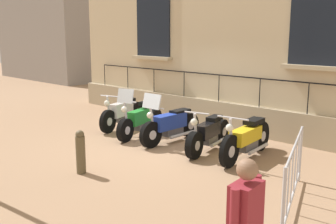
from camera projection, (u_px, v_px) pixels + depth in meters
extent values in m
plane|color=#9E7A5B|center=(164.00, 144.00, 9.77)|extent=(60.00, 60.00, 0.00)
cube|color=tan|center=(219.00, 115.00, 11.33)|extent=(0.20, 12.47, 0.80)
cube|color=black|center=(321.00, 15.00, 8.99)|extent=(0.06, 1.48, 2.29)
cube|color=tan|center=(316.00, 68.00, 9.17)|extent=(0.24, 1.68, 0.10)
cube|color=black|center=(153.00, 20.00, 12.69)|extent=(0.06, 1.48, 2.29)
cube|color=tan|center=(152.00, 58.00, 12.87)|extent=(0.24, 1.68, 0.10)
cube|color=black|center=(219.00, 75.00, 11.08)|extent=(0.03, 10.47, 0.03)
cylinder|color=black|center=(105.00, 75.00, 14.68)|extent=(0.02, 0.02, 0.76)
cylinder|color=black|center=(128.00, 78.00, 13.79)|extent=(0.02, 0.02, 0.76)
cylinder|color=black|center=(154.00, 81.00, 12.91)|extent=(0.02, 0.02, 0.76)
cylinder|color=black|center=(184.00, 84.00, 12.03)|extent=(0.02, 0.02, 0.76)
cylinder|color=black|center=(219.00, 88.00, 11.15)|extent=(0.02, 0.02, 0.76)
cylinder|color=black|center=(260.00, 93.00, 10.27)|extent=(0.02, 0.02, 0.76)
cylinder|color=black|center=(308.00, 99.00, 9.39)|extent=(0.02, 0.02, 0.76)
cylinder|color=black|center=(108.00, 122.00, 10.84)|extent=(0.65, 0.29, 0.65)
cylinder|color=silver|center=(108.00, 122.00, 10.84)|extent=(0.26, 0.19, 0.23)
cylinder|color=black|center=(136.00, 112.00, 12.12)|extent=(0.65, 0.29, 0.65)
cylinder|color=silver|center=(136.00, 112.00, 12.12)|extent=(0.26, 0.19, 0.23)
cube|color=silver|center=(122.00, 109.00, 11.39)|extent=(0.92, 0.50, 0.38)
cube|color=#4C4C51|center=(124.00, 117.00, 11.53)|extent=(0.56, 0.35, 0.23)
cube|color=black|center=(128.00, 100.00, 11.66)|extent=(0.54, 0.36, 0.10)
cylinder|color=silver|center=(109.00, 109.00, 10.81)|extent=(0.17, 0.10, 0.70)
cylinder|color=silver|center=(109.00, 96.00, 10.79)|extent=(0.19, 0.56, 0.04)
sphere|color=white|center=(107.00, 103.00, 10.72)|extent=(0.16, 0.16, 0.16)
cylinder|color=silver|center=(131.00, 120.00, 11.64)|extent=(0.78, 0.30, 0.08)
cylinder|color=black|center=(125.00, 130.00, 9.97)|extent=(0.62, 0.29, 0.60)
cylinder|color=silver|center=(125.00, 130.00, 9.97)|extent=(0.24, 0.21, 0.21)
cylinder|color=black|center=(155.00, 119.00, 11.25)|extent=(0.62, 0.29, 0.60)
cylinder|color=silver|center=(155.00, 119.00, 11.25)|extent=(0.24, 0.21, 0.21)
cube|color=#1E842D|center=(140.00, 117.00, 10.52)|extent=(0.91, 0.47, 0.36)
cube|color=#4C4C51|center=(142.00, 125.00, 10.66)|extent=(0.56, 0.33, 0.21)
cube|color=black|center=(147.00, 103.00, 10.77)|extent=(0.53, 0.34, 0.10)
cylinder|color=silver|center=(126.00, 116.00, 9.94)|extent=(0.17, 0.10, 0.73)
cylinder|color=silver|center=(127.00, 102.00, 9.91)|extent=(0.18, 0.54, 0.04)
sphere|color=white|center=(124.00, 109.00, 9.84)|extent=(0.16, 0.16, 0.16)
cylinder|color=silver|center=(150.00, 128.00, 10.76)|extent=(0.78, 0.28, 0.08)
cube|color=silver|center=(125.00, 96.00, 9.83)|extent=(0.23, 0.47, 0.36)
cylinder|color=black|center=(151.00, 135.00, 9.44)|extent=(0.65, 0.13, 0.65)
cylinder|color=silver|center=(151.00, 135.00, 9.44)|extent=(0.23, 0.15, 0.23)
cylinder|color=black|center=(189.00, 125.00, 10.46)|extent=(0.65, 0.13, 0.65)
cylinder|color=silver|center=(189.00, 125.00, 10.46)|extent=(0.23, 0.15, 0.23)
cube|color=#1E389E|center=(170.00, 121.00, 9.87)|extent=(0.98, 0.31, 0.36)
cube|color=#4C4C51|center=(172.00, 130.00, 9.99)|extent=(0.59, 0.24, 0.23)
cube|color=black|center=(180.00, 112.00, 10.11)|extent=(0.55, 0.28, 0.10)
cylinder|color=silver|center=(152.00, 121.00, 9.41)|extent=(0.16, 0.06, 0.67)
cylinder|color=silver|center=(154.00, 107.00, 9.39)|extent=(0.04, 0.67, 0.04)
sphere|color=white|center=(150.00, 115.00, 9.34)|extent=(0.16, 0.16, 0.16)
cylinder|color=silver|center=(182.00, 134.00, 10.04)|extent=(0.89, 0.08, 0.08)
cube|color=silver|center=(152.00, 101.00, 9.31)|extent=(0.12, 0.55, 0.36)
cylinder|color=black|center=(194.00, 145.00, 8.62)|extent=(0.63, 0.28, 0.61)
cylinder|color=silver|center=(194.00, 145.00, 8.62)|extent=(0.25, 0.21, 0.21)
cylinder|color=black|center=(221.00, 131.00, 9.85)|extent=(0.63, 0.28, 0.61)
cylinder|color=silver|center=(221.00, 131.00, 9.85)|extent=(0.25, 0.21, 0.21)
cube|color=black|center=(208.00, 130.00, 9.15)|extent=(0.88, 0.44, 0.33)
cube|color=#4C4C51|center=(210.00, 139.00, 9.28)|extent=(0.54, 0.32, 0.21)
cube|color=black|center=(214.00, 118.00, 9.40)|extent=(0.51, 0.33, 0.10)
cylinder|color=silver|center=(196.00, 129.00, 8.59)|extent=(0.17, 0.09, 0.71)
cylinder|color=silver|center=(197.00, 113.00, 8.56)|extent=(0.16, 0.58, 0.04)
sphere|color=white|center=(194.00, 122.00, 8.50)|extent=(0.16, 0.16, 0.16)
cylinder|color=silver|center=(218.00, 142.00, 9.36)|extent=(0.76, 0.24, 0.08)
cylinder|color=black|center=(229.00, 151.00, 8.04)|extent=(0.70, 0.18, 0.69)
cylinder|color=silver|center=(229.00, 151.00, 8.04)|extent=(0.25, 0.15, 0.24)
cylinder|color=black|center=(261.00, 136.00, 9.23)|extent=(0.70, 0.18, 0.69)
cylinder|color=silver|center=(261.00, 136.00, 9.23)|extent=(0.25, 0.15, 0.24)
cube|color=gold|center=(246.00, 135.00, 8.56)|extent=(1.02, 0.42, 0.30)
cube|color=#4C4C51|center=(247.00, 144.00, 8.68)|extent=(0.62, 0.31, 0.24)
cube|color=black|center=(254.00, 121.00, 8.82)|extent=(0.58, 0.34, 0.10)
cylinder|color=silver|center=(231.00, 135.00, 8.01)|extent=(0.16, 0.08, 0.69)
cylinder|color=silver|center=(233.00, 118.00, 7.99)|extent=(0.11, 0.70, 0.04)
sphere|color=white|center=(230.00, 128.00, 7.93)|extent=(0.16, 0.16, 0.16)
cylinder|color=silver|center=(258.00, 149.00, 8.76)|extent=(0.90, 0.17, 0.08)
cylinder|color=#B7B7BF|center=(300.00, 154.00, 7.25)|extent=(0.05, 0.05, 1.05)
cylinder|color=#B7B7BF|center=(283.00, 206.00, 5.08)|extent=(0.05, 0.05, 1.05)
cylinder|color=#B7B7BF|center=(295.00, 145.00, 6.07)|extent=(2.28, 0.87, 0.04)
cylinder|color=#B7B7BF|center=(292.00, 198.00, 6.24)|extent=(2.28, 0.87, 0.04)
cylinder|color=#B7B7BF|center=(298.00, 158.00, 6.80)|extent=(0.02, 0.02, 0.87)
cylinder|color=#B7B7BF|center=(295.00, 166.00, 6.37)|extent=(0.02, 0.02, 0.87)
cylinder|color=#B7B7BF|center=(292.00, 176.00, 5.94)|extent=(0.02, 0.02, 0.87)
cylinder|color=#B7B7BF|center=(288.00, 187.00, 5.50)|extent=(0.02, 0.02, 0.87)
cylinder|color=brown|center=(81.00, 155.00, 7.71)|extent=(0.19, 0.19, 0.75)
sphere|color=brown|center=(80.00, 134.00, 7.63)|extent=(0.17, 0.17, 0.17)
cube|color=maroon|center=(246.00, 210.00, 3.79)|extent=(0.38, 0.25, 0.55)
sphere|color=#8C664C|center=(247.00, 169.00, 3.71)|extent=(0.21, 0.21, 0.21)
cylinder|color=maroon|center=(256.00, 200.00, 3.95)|extent=(0.09, 0.09, 0.52)
cylinder|color=maroon|center=(234.00, 215.00, 3.61)|extent=(0.09, 0.09, 0.52)
cube|color=gray|center=(61.00, 16.00, 23.87)|extent=(4.39, 7.69, 7.40)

